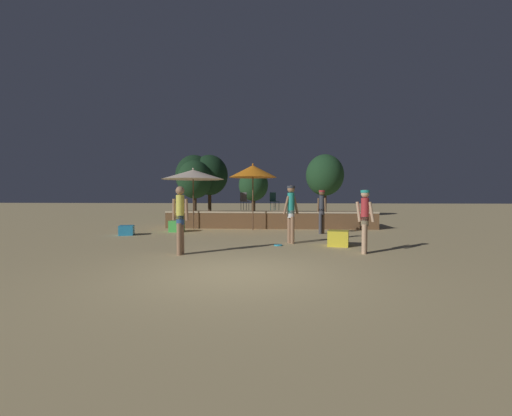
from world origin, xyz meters
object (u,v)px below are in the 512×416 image
object	(u,v)px
person_1	(322,209)
background_tree_3	(253,185)
frisbee_disc	(278,245)
person_0	(365,218)
patio_umbrella_0	(253,171)
person_2	(180,217)
cube_seat_2	(338,238)
cube_seat_1	(127,230)
background_tree_1	(195,180)
patio_umbrella_1	(193,175)
person_3	(291,210)
bistro_chair_0	(244,199)
background_tree_0	(325,175)
bistro_chair_1	(274,200)
background_tree_4	(194,176)
cube_seat_0	(177,226)
background_tree_2	(210,175)

from	to	relation	value
person_1	background_tree_3	bearing A→B (deg)	-117.76
person_1	frisbee_disc	size ratio (longest dim) A/B	6.74
person_1	person_0	bearing A→B (deg)	50.64
patio_umbrella_0	person_2	distance (m)	6.86
cube_seat_2	person_0	world-z (taller)	person_0
cube_seat_1	background_tree_1	size ratio (longest dim) A/B	0.16
patio_umbrella_0	patio_umbrella_1	distance (m)	2.83
cube_seat_1	person_3	size ratio (longest dim) A/B	0.35
person_2	bistro_chair_0	size ratio (longest dim) A/B	2.02
patio_umbrella_0	person_3	xyz separation A→B (m)	(1.58, -4.16, -1.55)
person_0	background_tree_0	world-z (taller)	background_tree_0
person_1	background_tree_1	world-z (taller)	background_tree_1
cube_seat_2	person_0	bearing A→B (deg)	-70.55
background_tree_0	background_tree_3	xyz separation A→B (m)	(-5.23, -0.59, -0.74)
background_tree_3	person_0	bearing A→B (deg)	-74.77
background_tree_0	person_1	bearing A→B (deg)	-97.87
background_tree_1	person_3	bearing A→B (deg)	-64.97
person_3	background_tree_1	world-z (taller)	background_tree_1
person_3	bistro_chair_0	bearing A→B (deg)	-11.68
patio_umbrella_1	person_0	distance (m)	9.07
person_2	bistro_chair_1	distance (m)	8.62
person_1	frisbee_disc	xyz separation A→B (m)	(-1.76, -3.46, -1.00)
person_3	background_tree_0	bearing A→B (deg)	-43.42
person_3	person_2	bearing A→B (deg)	96.20
cube_seat_2	person_1	distance (m)	3.48
cube_seat_2	background_tree_0	world-z (taller)	background_tree_0
person_1	background_tree_4	distance (m)	16.02
person_3	person_0	bearing A→B (deg)	-165.47
cube_seat_0	frisbee_disc	distance (m)	5.80
bistro_chair_0	bistro_chair_1	bearing A→B (deg)	-158.14
background_tree_0	background_tree_4	distance (m)	10.42
frisbee_disc	background_tree_3	bearing A→B (deg)	97.56
background_tree_3	background_tree_2	bearing A→B (deg)	145.90
person_0	person_3	xyz separation A→B (m)	(-1.93, 1.84, 0.13)
background_tree_0	background_tree_4	world-z (taller)	background_tree_4
patio_umbrella_1	cube_seat_2	bearing A→B (deg)	-40.28
bistro_chair_1	background_tree_4	size ratio (longest dim) A/B	0.19
patio_umbrella_0	person_1	bearing A→B (deg)	-23.41
cube_seat_0	bistro_chair_0	xyz separation A→B (m)	(2.65, 2.68, 1.12)
cube_seat_1	background_tree_4	world-z (taller)	background_tree_4
patio_umbrella_0	person_0	bearing A→B (deg)	-59.64
cube_seat_2	person_0	size ratio (longest dim) A/B	0.43
patio_umbrella_1	cube_seat_2	world-z (taller)	patio_umbrella_1
background_tree_0	background_tree_1	distance (m)	9.93
patio_umbrella_1	bistro_chair_0	size ratio (longest dim) A/B	3.20
cube_seat_1	person_1	xyz separation A→B (m)	(7.76, 1.05, 0.83)
frisbee_disc	patio_umbrella_1	bearing A→B (deg)	128.37
cube_seat_2	background_tree_4	xyz separation A→B (m)	(-8.78, 16.69, 2.93)
person_1	background_tree_4	size ratio (longest dim) A/B	0.37
background_tree_1	frisbee_disc	bearing A→B (deg)	-67.06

